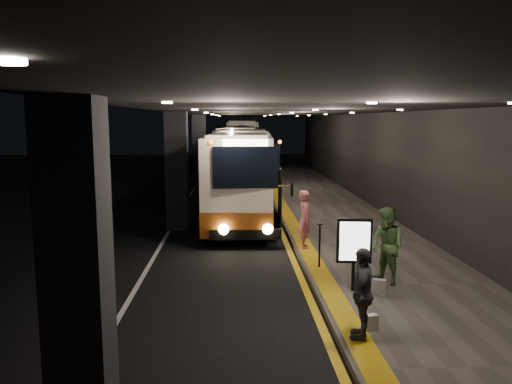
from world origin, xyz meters
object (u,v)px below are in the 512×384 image
object	(u,v)px
passenger_waiting_green	(387,246)
bag_polka	(379,287)
info_sign	(354,242)
passenger_waiting_grey	(362,293)
stanchion_post	(319,246)
coach_third	(239,144)
coach_main	(243,177)
bag_plain	(371,322)
coach_second	(240,158)
passenger_boarding	(305,219)

from	to	relation	value
passenger_waiting_green	bag_polka	distance (m)	1.20
info_sign	passenger_waiting_grey	bearing A→B (deg)	-93.51
passenger_waiting_green	stanchion_post	bearing A→B (deg)	-163.96
coach_third	bag_polka	xyz separation A→B (m)	(2.77, -35.54, -1.53)
passenger_waiting_grey	stanchion_post	distance (m)	4.39
coach_main	bag_plain	bearing A→B (deg)	-76.53
passenger_waiting_grey	stanchion_post	xyz separation A→B (m)	(-0.02, 4.39, -0.25)
coach_third	passenger_waiting_green	world-z (taller)	coach_third
coach_main	coach_second	world-z (taller)	coach_main
coach_second	bag_plain	distance (m)	23.26
passenger_boarding	stanchion_post	distance (m)	2.13
passenger_waiting_grey	info_sign	distance (m)	2.59
coach_third	passenger_boarding	xyz separation A→B (m)	(1.69, -31.22, -0.82)
coach_third	passenger_waiting_green	size ratio (longest dim) A/B	6.69
passenger_boarding	passenger_waiting_grey	distance (m)	6.49
passenger_boarding	info_sign	distance (m)	4.01
coach_third	passenger_waiting_grey	size ratio (longest dim) A/B	7.39
coach_third	bag_polka	bearing A→B (deg)	-87.40
coach_main	passenger_boarding	world-z (taller)	coach_main
coach_second	bag_polka	world-z (taller)	coach_second
coach_main	coach_second	size ratio (longest dim) A/B	1.01
passenger_waiting_grey	bag_polka	world-z (taller)	passenger_waiting_grey
coach_main	passenger_waiting_grey	xyz separation A→B (m)	(1.95, -12.33, -0.69)
coach_second	passenger_waiting_green	distance (m)	20.71
passenger_waiting_green	coach_third	bearing A→B (deg)	155.82
coach_third	info_sign	distance (m)	35.26
bag_polka	stanchion_post	world-z (taller)	stanchion_post
passenger_boarding	passenger_waiting_green	world-z (taller)	passenger_waiting_green
passenger_boarding	bag_plain	xyz separation A→B (m)	(0.39, -6.16, -0.75)
coach_main	passenger_waiting_green	distance (m)	9.91
passenger_waiting_grey	stanchion_post	size ratio (longest dim) A/B	1.42
bag_polka	bag_plain	xyz separation A→B (m)	(-0.69, -1.84, -0.04)
coach_second	coach_third	xyz separation A→B (m)	(0.11, 14.26, 0.19)
passenger_waiting_green	coach_second	bearing A→B (deg)	159.73
passenger_waiting_green	info_sign	xyz separation A→B (m)	(-0.92, -0.48, 0.22)
coach_second	coach_third	size ratio (longest dim) A/B	0.90
passenger_boarding	bag_plain	size ratio (longest dim) A/B	6.07
coach_third	stanchion_post	bearing A→B (deg)	-88.79
coach_main	stanchion_post	xyz separation A→B (m)	(1.92, -7.94, -0.94)
passenger_boarding	passenger_waiting_green	bearing A→B (deg)	-157.16
bag_polka	passenger_waiting_grey	bearing A→B (deg)	-113.89
coach_main	coach_third	xyz separation A→B (m)	(0.14, 25.38, 0.19)
coach_third	passenger_waiting_green	bearing A→B (deg)	-86.62
stanchion_post	passenger_boarding	bearing A→B (deg)	92.64
passenger_waiting_green	bag_plain	xyz separation A→B (m)	(-1.10, -2.68, -0.78)
coach_main	coach_second	bearing A→B (deg)	92.84
passenger_waiting_green	info_sign	bearing A→B (deg)	-92.04
passenger_waiting_grey	info_sign	size ratio (longest dim) A/B	0.99
passenger_waiting_grey	bag_polka	distance (m)	2.46
passenger_waiting_grey	info_sign	bearing A→B (deg)	-173.90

